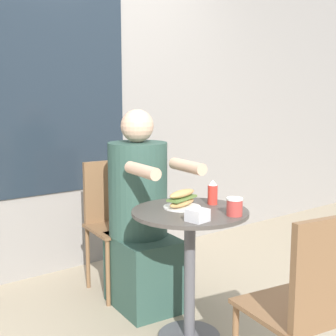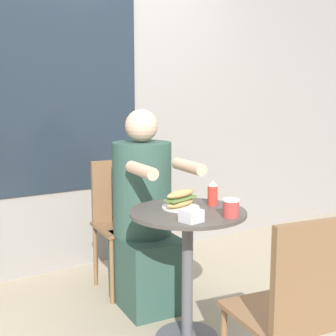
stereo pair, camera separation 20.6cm
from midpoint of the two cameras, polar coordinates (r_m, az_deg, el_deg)
The scene contains 9 objects.
storefront_wall at distance 3.57m, azimuth -9.11°, elevation 10.20°, with size 8.00×0.09×2.80m.
cafe_table at distance 2.51m, azimuth 4.78°, elevation -9.66°, with size 0.61×0.61×0.72m.
diner_chair at distance 3.21m, azimuth -3.95°, elevation -5.37°, with size 0.42×0.42×0.87m.
seated_diner at distance 2.91m, azimuth -0.83°, elevation -6.66°, with size 0.42×0.67×1.23m.
empty_chair_across at distance 1.96m, azimuth 18.38°, elevation -15.43°, with size 0.44×0.44×0.87m.
sandwich_on_plate at distance 2.49m, azimuth 3.84°, elevation -3.99°, with size 0.22×0.20×0.10m.
drink_cup at distance 2.34m, azimuth 10.18°, elevation -4.83°, with size 0.08×0.08×0.09m.
napkin_box at distance 2.23m, azimuth 5.50°, elevation -5.83°, with size 0.10×0.10×0.06m.
condiment_bottle at distance 2.57m, azimuth 7.75°, elevation -3.08°, with size 0.05×0.05×0.14m.
Camera 2 is at (-1.38, -1.93, 1.32)m, focal length 50.00 mm.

